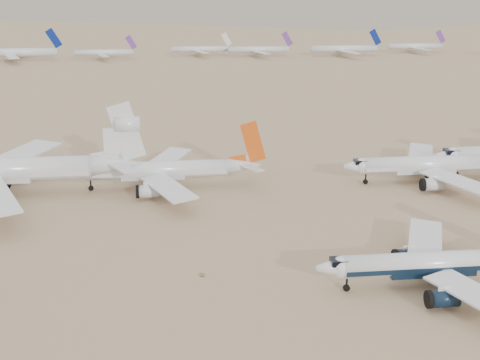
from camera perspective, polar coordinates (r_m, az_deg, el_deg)
The scene contains 6 objects.
ground at distance 116.07m, azimuth 12.59°, elevation -10.38°, with size 7000.00×7000.00×0.00m, color #85684D.
main_airliner at distance 123.19m, azimuth 17.32°, elevation -6.78°, with size 45.44×44.38×16.04m.
row2_gold_tail at distance 180.55m, azimuth 16.39°, elevation 1.28°, with size 47.20×46.16×16.80m.
row2_orange_tail at distance 169.30m, azimuth -6.39°, elevation 0.85°, with size 47.57×46.54×16.97m.
row2_white_trijet at distance 172.16m, azimuth -19.28°, elevation 0.86°, with size 64.39×62.93×22.82m.
distant_storage_row at distance 420.85m, azimuth 3.85°, elevation 11.13°, with size 629.00×57.19×16.37m.
Camera 1 is at (-35.76, -96.17, 54.27)m, focal length 50.00 mm.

